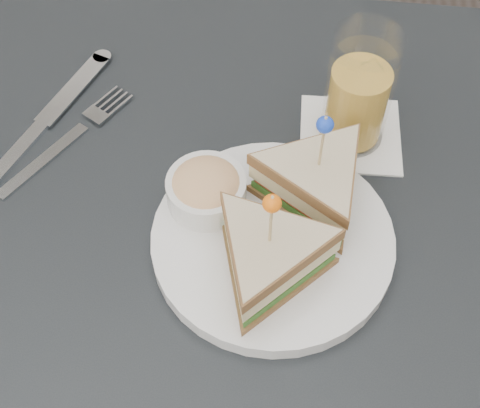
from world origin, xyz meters
name	(u,v)px	position (x,y,z in m)	size (l,w,h in m)	color
table	(230,276)	(0.00, 0.00, 0.67)	(0.80, 0.80, 0.75)	black
plate_meal	(280,221)	(0.05, 0.00, 0.79)	(0.30, 0.30, 0.14)	white
cutlery_fork	(72,136)	(-0.19, 0.11, 0.75)	(0.12, 0.18, 0.01)	#B3BABE
cutlery_knife	(47,118)	(-0.23, 0.14, 0.75)	(0.10, 0.22, 0.01)	white
drink_set	(358,95)	(0.12, 0.16, 0.81)	(0.12, 0.12, 0.14)	white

